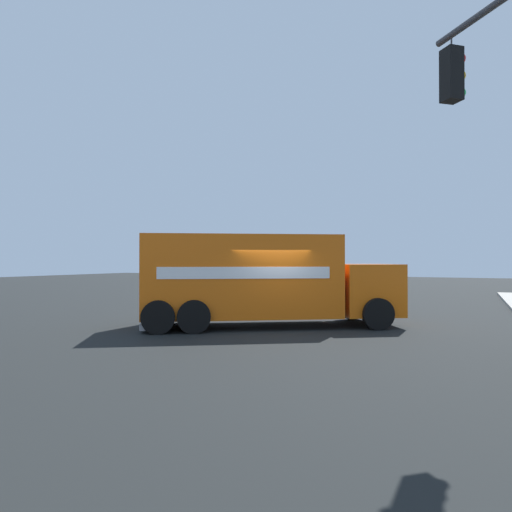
{
  "coord_description": "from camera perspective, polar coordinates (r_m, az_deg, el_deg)",
  "views": [
    {
      "loc": [
        -5.64,
        13.27,
        2.17
      ],
      "look_at": [
        0.74,
        -0.29,
        2.32
      ],
      "focal_mm": 31.72,
      "sensor_mm": 36.0,
      "label": 1
    }
  ],
  "objects": [
    {
      "name": "delivery_truck",
      "position": [
        14.97,
        0.72,
        -2.95
      ],
      "size": [
        8.37,
        6.58,
        2.99
      ],
      "color": "orange",
      "rests_on": "ground"
    },
    {
      "name": "ground_plane",
      "position": [
        14.58,
        2.18,
        -9.15
      ],
      "size": [
        100.0,
        100.0,
        0.0
      ],
      "primitive_type": "plane",
      "color": "black"
    }
  ]
}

